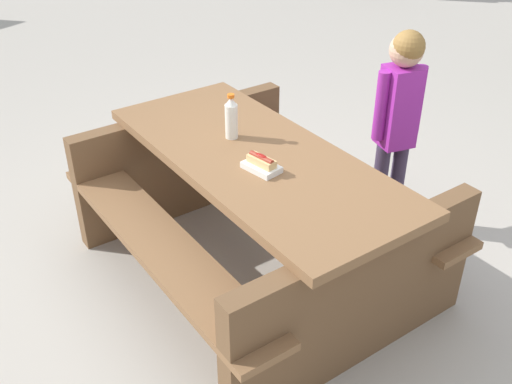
% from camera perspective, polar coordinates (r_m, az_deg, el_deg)
% --- Properties ---
extents(ground_plane, '(30.00, 30.00, 0.00)m').
position_cam_1_polar(ground_plane, '(3.40, 0.00, -7.51)').
color(ground_plane, '#ADA599').
rests_on(ground_plane, ground).
extents(picnic_table, '(1.83, 1.44, 0.75)m').
position_cam_1_polar(picnic_table, '(3.13, 0.00, -1.24)').
color(picnic_table, brown).
rests_on(picnic_table, ground).
extents(soda_bottle, '(0.07, 0.07, 0.24)m').
position_cam_1_polar(soda_bottle, '(3.09, -2.37, 7.09)').
color(soda_bottle, silver).
rests_on(soda_bottle, picnic_table).
extents(hotdog_tray, '(0.19, 0.14, 0.08)m').
position_cam_1_polar(hotdog_tray, '(2.82, 0.53, 2.67)').
color(hotdog_tray, white).
rests_on(hotdog_tray, picnic_table).
extents(child_in_coat, '(0.22, 0.30, 1.23)m').
position_cam_1_polar(child_in_coat, '(3.48, 13.48, 7.84)').
color(child_in_coat, '#3F334C').
rests_on(child_in_coat, ground).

